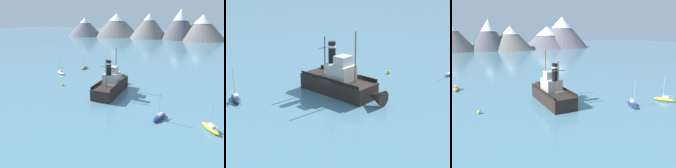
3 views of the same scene
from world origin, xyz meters
TOP-DOWN VIEW (x-y plane):
  - ground_plane at (0.00, 0.00)m, footprint 600.00×600.00m
  - old_tugboat at (-1.17, 1.21)m, footprint 4.60×14.45m
  - sailboat_navy at (11.30, -7.90)m, footprint 2.33×3.95m
  - mooring_buoy at (-14.45, 0.73)m, footprint 0.61×0.61m

SIDE VIEW (x-z plane):
  - ground_plane at x=0.00m, z-range 0.00..0.00m
  - mooring_buoy at x=-14.45m, z-range 0.00..0.61m
  - sailboat_navy at x=11.30m, z-range -2.02..2.88m
  - old_tugboat at x=-1.17m, z-range -3.12..6.78m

